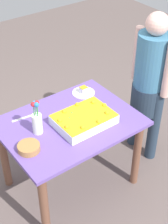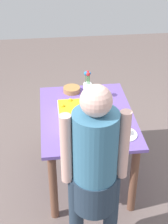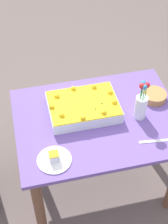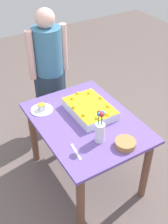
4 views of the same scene
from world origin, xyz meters
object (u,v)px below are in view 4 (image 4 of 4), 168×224
(flower_vase, at_px, (100,130))
(person_standing, at_px, (49,68))
(fruit_bowl, at_px, (125,144))
(serving_plate_with_slice, at_px, (42,109))
(sheet_cake, at_px, (90,109))
(cake_knife, at_px, (76,152))

(flower_vase, distance_m, person_standing, 1.14)
(flower_vase, height_order, fruit_bowl, flower_vase)
(serving_plate_with_slice, height_order, fruit_bowl, serving_plate_with_slice)
(sheet_cake, xyz_separation_m, cake_knife, (-0.37, 0.36, -0.04))
(flower_vase, distance_m, fruit_bowl, 0.23)
(flower_vase, bearing_deg, serving_plate_with_slice, 20.54)
(cake_knife, relative_size, fruit_bowl, 1.11)
(sheet_cake, height_order, serving_plate_with_slice, sheet_cake)
(cake_knife, xyz_separation_m, flower_vase, (0.01, -0.23, 0.11))
(serving_plate_with_slice, bearing_deg, person_standing, -32.56)
(sheet_cake, xyz_separation_m, flower_vase, (-0.36, 0.13, 0.07))
(sheet_cake, xyz_separation_m, fruit_bowl, (-0.52, -0.01, -0.02))
(serving_plate_with_slice, relative_size, cake_knife, 1.11)
(serving_plate_with_slice, distance_m, cake_knife, 0.63)
(sheet_cake, distance_m, fruit_bowl, 0.52)
(fruit_bowl, bearing_deg, serving_plate_with_slice, 25.51)
(cake_knife, height_order, fruit_bowl, fruit_bowl)
(sheet_cake, bearing_deg, cake_knife, 136.12)
(serving_plate_with_slice, relative_size, person_standing, 0.14)
(cake_knife, bearing_deg, person_standing, -8.74)
(sheet_cake, distance_m, serving_plate_with_slice, 0.45)
(cake_knife, xyz_separation_m, fruit_bowl, (-0.15, -0.37, 0.02))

